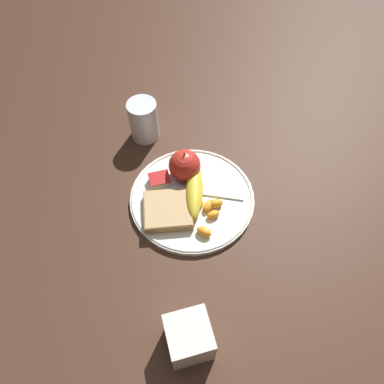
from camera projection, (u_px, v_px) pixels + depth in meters
ground_plane at (192, 200)px, 0.85m from camera, size 3.00×3.00×0.00m
plate at (192, 198)px, 0.84m from camera, size 0.28×0.28×0.01m
juice_glass at (144, 121)px, 0.92m from camera, size 0.07×0.07×0.10m
apple at (184, 166)px, 0.84m from camera, size 0.07×0.07×0.08m
banana at (194, 188)px, 0.83m from camera, size 0.08×0.16×0.04m
bread_slice at (168, 210)px, 0.81m from camera, size 0.12×0.11×0.02m
fork at (194, 192)px, 0.85m from camera, size 0.18×0.10×0.00m
jam_packet at (160, 180)px, 0.85m from camera, size 0.05×0.04×0.02m
orange_segment_0 at (213, 214)px, 0.81m from camera, size 0.03×0.02×0.02m
orange_segment_1 at (204, 232)px, 0.78m from camera, size 0.04×0.04×0.02m
orange_segment_2 at (200, 204)px, 0.82m from camera, size 0.03×0.03×0.01m
orange_segment_3 at (190, 209)px, 0.81m from camera, size 0.03×0.02×0.02m
orange_segment_4 at (215, 203)px, 0.82m from camera, size 0.04×0.02×0.02m
orange_segment_5 at (184, 209)px, 0.81m from camera, size 0.04×0.04×0.02m
orange_segment_6 at (208, 206)px, 0.82m from camera, size 0.04×0.04×0.02m
condiment_caddy at (189, 338)px, 0.64m from camera, size 0.07×0.07×0.09m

